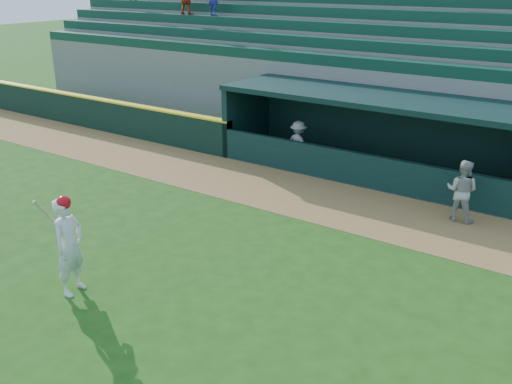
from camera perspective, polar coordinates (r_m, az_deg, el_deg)
ground at (r=11.94m, az=-4.43°, el=-8.11°), size 120.00×120.00×0.00m
warning_track at (r=15.66m, az=6.91°, el=-0.87°), size 40.00×3.00×0.01m
field_wall_left at (r=24.45m, az=-17.38°, el=7.78°), size 15.50×0.30×1.20m
wall_stripe_left at (r=24.32m, az=-17.54°, el=9.22°), size 15.50×0.32×0.06m
dugout_player_front at (r=14.95m, az=19.88°, el=0.12°), size 0.77×0.60×1.58m
dugout_player_inside at (r=18.20m, az=4.27°, el=4.81°), size 1.06×0.76×1.48m
dugout at (r=17.92m, az=11.83°, el=6.22°), size 9.40×2.80×2.46m
stands at (r=21.93m, az=16.88°, el=11.20°), size 34.50×6.25×7.51m
batter_at_plate at (r=11.39m, az=-18.21°, el=-5.07°), size 0.60×0.87×2.01m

